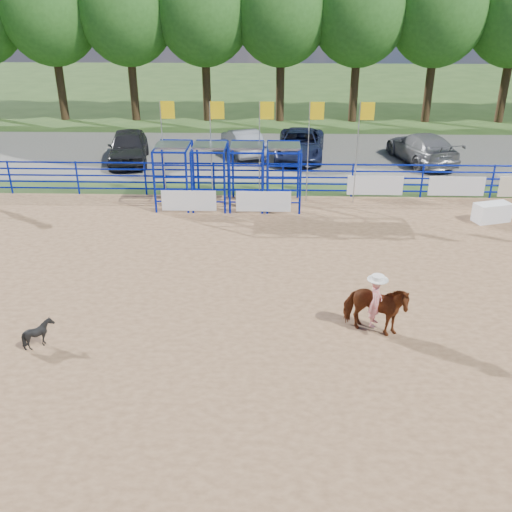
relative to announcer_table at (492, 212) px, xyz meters
name	(u,v)px	position (x,y,z in m)	size (l,w,h in m)	color
ground	(287,313)	(-8.10, -7.23, -0.39)	(120.00, 120.00, 0.00)	#365220
arena_dirt	(287,313)	(-8.10, -7.23, -0.38)	(30.00, 20.00, 0.02)	#A07650
gravel_strip	(281,154)	(-8.10, 9.77, -0.38)	(40.00, 10.00, 0.01)	slate
announcer_table	(492,212)	(0.00, 0.00, 0.00)	(1.38, 0.64, 0.73)	white
horse_and_rider	(375,305)	(-5.86, -8.18, 0.47)	(1.92, 1.39, 2.36)	brown
calf	(39,333)	(-14.38, -9.04, 0.00)	(0.59, 0.67, 0.74)	black
car_a	(128,147)	(-16.06, 8.00, 0.44)	(1.94, 4.81, 1.64)	black
car_b	(243,142)	(-10.19, 9.77, 0.32)	(1.47, 4.21, 1.39)	gray
car_c	(300,144)	(-7.09, 9.07, 0.36)	(2.45, 5.31, 1.47)	#161C38
car_d	(422,148)	(-0.78, 8.46, 0.38)	(2.14, 5.25, 1.52)	slate
perimeter_fence	(288,290)	(-8.10, -7.23, 0.36)	(30.10, 20.10, 1.50)	#071AA8
chute_assembly	(237,176)	(-10.00, 1.61, 0.87)	(19.32, 2.41, 4.20)	#071AA8
treeline	(282,2)	(-8.10, 18.77, 7.15)	(56.40, 6.40, 11.24)	#3F2B19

